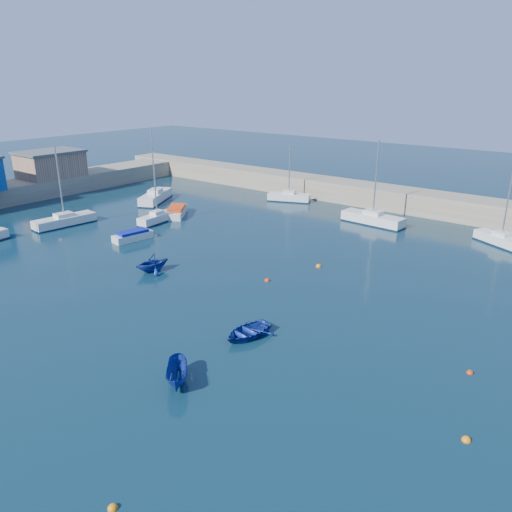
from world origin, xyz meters
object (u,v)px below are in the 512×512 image
Objects in this scene: sailboat_2 at (65,221)px; motorboat_2 at (176,211)px; brick_shed_a at (51,165)px; sailboat_7 at (501,240)px; motorboat_1 at (133,236)px; dinghy_right at (177,374)px; sailboat_3 at (157,218)px; dinghy_left at (152,263)px; sailboat_4 at (156,197)px; dinghy_center at (248,332)px; sailboat_6 at (373,219)px; sailboat_5 at (289,197)px.

motorboat_2 is at bearing 63.28° from sailboat_2.
sailboat_7 is (57.18, 14.29, -3.53)m from brick_shed_a.
dinghy_right is (22.51, -15.05, 0.12)m from motorboat_1.
sailboat_3 reaches higher than dinghy_right.
motorboat_2 is 1.75× the size of dinghy_left.
sailboat_4 is at bearing 139.66° from motorboat_1.
sailboat_2 is 46.72m from sailboat_7.
sailboat_6 is at bearing 108.55° from dinghy_center.
brick_shed_a is 1.06× the size of sailboat_7.
sailboat_7 is at bearing 34.25° from sailboat_2.
sailboat_4 reaches higher than sailboat_3.
sailboat_7 is at bearing -82.28° from sailboat_6.
sailboat_5 is at bearing 65.60° from sailboat_3.
sailboat_4 reaches higher than motorboat_1.
sailboat_5 is 27.58m from sailboat_7.
sailboat_4 reaches higher than sailboat_7.
motorboat_2 is 31.57m from dinghy_center.
dinghy_left is (5.51, -28.80, 0.22)m from sailboat_5.
sailboat_6 is 2.22× the size of motorboat_1.
sailboat_2 is 19.09m from dinghy_left.
sailboat_6 reaches higher than sailboat_2.
sailboat_7 is 1.40× the size of motorboat_2.
motorboat_2 is at bearing 138.71° from sailboat_7.
sailboat_7 is (13.53, 0.76, -0.08)m from sailboat_6.
sailboat_2 is at bearing -164.05° from motorboat_1.
motorboat_1 is 1.20× the size of dinghy_center.
sailboat_5 is (13.28, 25.46, 0.01)m from sailboat_2.
motorboat_1 is 23.80m from dinghy_center.
sailboat_3 is at bearing 131.02° from sailboat_6.
brick_shed_a is at bearing 112.54° from dinghy_right.
motorboat_2 is at bearing -52.17° from sailboat_4.
sailboat_7 is 36.08m from motorboat_2.
sailboat_4 is 18.07m from sailboat_5.
dinghy_right reaches higher than motorboat_1.
sailboat_5 is 15.98m from motorboat_2.
sailboat_4 is 43.79m from dinghy_right.
sailboat_4 is 17.08m from motorboat_1.
sailboat_3 is at bearing 125.72° from motorboat_1.
motorboat_1 is 1.39× the size of dinghy_left.
sailboat_2 is 12.79m from motorboat_2.
sailboat_7 is 31.21m from dinghy_center.
dinghy_right reaches higher than motorboat_2.
dinghy_left is at bearing 100.47° from dinghy_right.
dinghy_center is (25.84, -18.13, -0.15)m from motorboat_2.
sailboat_3 is 15.71m from dinghy_left.
sailboat_3 is at bearing 158.24° from dinghy_center.
motorboat_1 is at bearing -15.17° from brick_shed_a.
sailboat_5 is 1.00× the size of sailboat_7.
motorboat_2 is at bearing 92.97° from sailboat_3.
dinghy_right is (25.59, -21.07, 0.03)m from sailboat_3.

